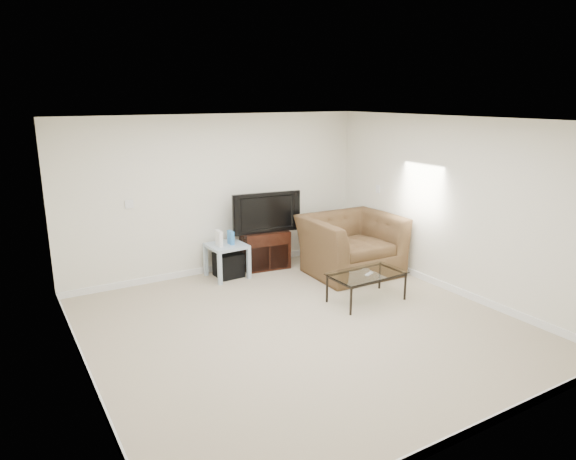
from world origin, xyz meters
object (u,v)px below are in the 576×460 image
television (264,211)px  side_table (227,261)px  subwoofer (228,265)px  recliner (351,235)px  tv_stand (264,249)px  coffee_table (366,287)px

television → side_table: size_ratio=1.91×
subwoofer → recliner: recliner is taller
tv_stand → side_table: (-0.73, -0.14, -0.05)m
recliner → side_table: bearing=157.4°
subwoofer → side_table: bearing=-143.3°
side_table → coffee_table: bearing=-56.3°
television → tv_stand: bearing=90.0°
recliner → tv_stand: bearing=139.7°
side_table → recliner: bearing=-24.5°
tv_stand → subwoofer: size_ratio=1.97×
television → recliner: 1.45m
side_table → subwoofer: 0.09m
television → side_table: (-0.73, -0.11, -0.69)m
tv_stand → recliner: recliner is taller
subwoofer → coffee_table: bearing=-57.4°
tv_stand → television: television is taller
side_table → recliner: 2.00m
television → recliner: size_ratio=0.74×
tv_stand → coffee_table: tv_stand is taller
television → coffee_table: size_ratio=1.02×
tv_stand → television: 0.64m
subwoofer → coffee_table: size_ratio=0.37×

